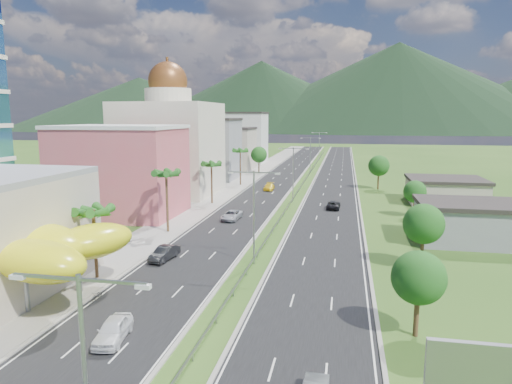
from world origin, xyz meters
The scene contains 35 objects.
ground centered at (0.00, 0.00, 0.00)m, with size 500.00×500.00×0.00m, color #2D5119.
road_left centered at (-7.50, 90.00, 0.02)m, with size 11.00×260.00×0.04m, color black.
road_right centered at (7.50, 90.00, 0.02)m, with size 11.00×260.00×0.04m, color black.
sidewalk_left centered at (-17.00, 90.00, 0.06)m, with size 7.00×260.00×0.12m, color gray.
median_guardrail centered at (0.00, 71.99, 0.62)m, with size 0.10×216.06×0.76m.
streetlight_median_a centered at (0.00, -25.00, 6.75)m, with size 6.04×0.25×11.00m.
streetlight_median_b centered at (0.00, 10.00, 6.75)m, with size 6.04×0.25×11.00m.
streetlight_median_c centered at (0.00, 50.00, 6.75)m, with size 6.04×0.25×11.00m.
streetlight_median_d centered at (0.00, 95.00, 6.75)m, with size 6.04×0.25×11.00m.
streetlight_median_e centered at (0.00, 140.00, 6.75)m, with size 6.04×0.25×11.00m.
lime_canopy centered at (-20.00, -4.00, 4.99)m, with size 18.00×15.00×7.40m.
pink_shophouse centered at (-28.00, 32.00, 7.50)m, with size 20.00×15.00×15.00m, color #D05562.
domed_building centered at (-28.00, 55.00, 11.35)m, with size 20.00×20.00×28.70m.
midrise_grey centered at (-27.00, 80.00, 8.00)m, with size 16.00×15.00×16.00m, color gray.
midrise_beige centered at (-27.00, 102.00, 6.50)m, with size 16.00×15.00×13.00m, color #AC9F8E.
midrise_white centered at (-27.00, 125.00, 9.00)m, with size 16.00×15.00×18.00m, color silver.
billboard centered at (17.00, -18.00, 4.42)m, with size 5.20×0.35×6.20m.
shed_near centered at (28.00, 25.00, 2.50)m, with size 15.00×10.00×5.00m, color gray.
shed_far centered at (30.00, 55.00, 2.20)m, with size 14.00×12.00×4.40m, color #AC9F8E.
palm_tree_b centered at (-15.50, 2.00, 7.06)m, with size 3.60×3.60×8.10m.
palm_tree_c centered at (-15.50, 22.00, 8.50)m, with size 3.60×3.60×9.60m.
palm_tree_d centered at (-15.50, 45.00, 7.54)m, with size 3.60×3.60×8.60m.
palm_tree_e centered at (-15.50, 70.00, 8.31)m, with size 3.60×3.60×9.40m.
leafy_tree_lfar centered at (-15.50, 95.00, 5.58)m, with size 4.90×4.90×8.05m.
leafy_tree_ra centered at (16.00, -5.00, 4.78)m, with size 4.20×4.20×6.90m.
leafy_tree_rb centered at (19.00, 12.00, 5.18)m, with size 4.55×4.55×7.47m.
leafy_tree_rc centered at (22.00, 40.00, 4.37)m, with size 3.85×3.85×6.33m.
leafy_tree_rd centered at (18.00, 70.00, 5.58)m, with size 4.90×4.90×8.05m.
mountain_ridge centered at (60.00, 450.00, 0.00)m, with size 860.00×140.00×90.00m, color black, non-canonical shape.
car_white_near_left centered at (-6.98, -10.33, 0.88)m, with size 1.99×4.95×1.69m, color white.
car_dark_left centered at (-10.82, 9.25, 0.86)m, with size 1.74×4.98×1.64m, color black.
car_silver_mid_left centered at (-8.15, 31.71, 0.80)m, with size 2.54×5.50×1.53m, color #B4B6BC.
car_yellow_far_left centered at (-7.10, 63.45, 0.81)m, with size 2.15×5.29×1.54m, color yellow.
car_dark_far_right centered at (8.28, 44.25, 0.76)m, with size 2.37×5.15×1.43m, color black.
motorcycle centered at (-12.30, -3.50, 0.59)m, with size 0.52×1.72×1.10m, color black.
Camera 1 is at (10.12, -40.39, 17.11)m, focal length 32.00 mm.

